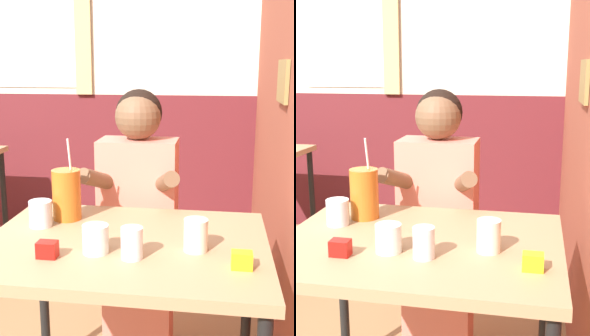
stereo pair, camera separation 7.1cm
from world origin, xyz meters
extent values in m
cube|color=#9E4C38|center=(1.52, 1.14, 1.35)|extent=(0.06, 4.29, 2.70)
cube|color=olive|center=(1.48, 0.83, 1.25)|extent=(0.02, 0.26, 0.17)
cube|color=maroon|center=(0.00, 2.32, 0.55)|extent=(5.98, 0.06, 1.10)
cube|color=white|center=(-0.16, 2.28, 1.55)|extent=(0.63, 0.01, 0.80)
cube|color=tan|center=(0.22, 2.27, 1.55)|extent=(0.12, 0.02, 0.90)
cube|color=tan|center=(0.93, 0.27, 0.73)|extent=(0.94, 0.73, 0.04)
cylinder|color=black|center=(0.51, 0.59, 0.36)|extent=(0.04, 0.04, 0.72)
cylinder|color=black|center=(1.36, 0.59, 0.36)|extent=(0.04, 0.04, 0.72)
cylinder|color=black|center=(-0.30, 1.91, 0.36)|extent=(0.04, 0.04, 0.72)
cube|color=#EA7F6B|center=(0.88, 0.81, 0.23)|extent=(0.31, 0.20, 0.46)
cube|color=#EA7F6B|center=(0.88, 0.81, 0.73)|extent=(0.34, 0.20, 0.54)
sphere|color=black|center=(0.88, 0.83, 1.12)|extent=(0.20, 0.20, 0.20)
sphere|color=brown|center=(0.88, 0.81, 1.10)|extent=(0.20, 0.20, 0.20)
cylinder|color=brown|center=(0.75, 0.67, 0.85)|extent=(0.14, 0.27, 0.15)
cylinder|color=brown|center=(1.02, 0.67, 0.85)|extent=(0.14, 0.27, 0.15)
cylinder|color=#C6661E|center=(0.67, 0.45, 0.85)|extent=(0.11, 0.11, 0.19)
cylinder|color=white|center=(0.69, 0.45, 0.99)|extent=(0.01, 0.04, 0.14)
cylinder|color=silver|center=(0.98, 0.13, 0.80)|extent=(0.07, 0.07, 0.10)
cylinder|color=silver|center=(0.86, 0.16, 0.80)|extent=(0.08, 0.08, 0.09)
cylinder|color=silver|center=(1.17, 0.22, 0.80)|extent=(0.08, 0.08, 0.10)
cylinder|color=silver|center=(0.61, 0.36, 0.80)|extent=(0.08, 0.08, 0.09)
cube|color=#B7140F|center=(0.73, 0.10, 0.78)|extent=(0.06, 0.04, 0.05)
cube|color=yellow|center=(1.31, 0.11, 0.78)|extent=(0.06, 0.04, 0.05)
camera|label=1|loc=(1.23, -1.16, 1.32)|focal=50.00mm
camera|label=2|loc=(1.30, -1.15, 1.32)|focal=50.00mm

